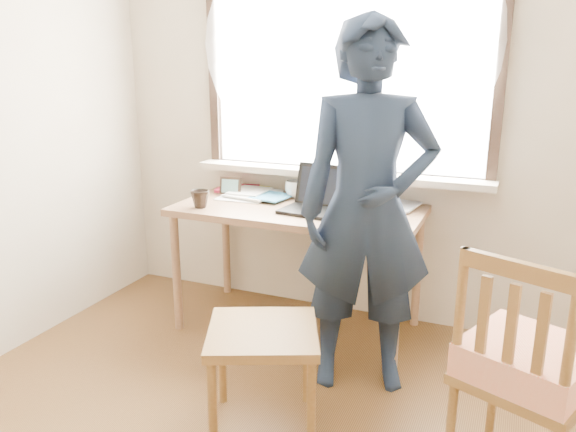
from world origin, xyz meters
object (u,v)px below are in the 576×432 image
at_px(person, 367,210).
at_px(desk, 298,220).
at_px(side_chair, 526,365).
at_px(mug_dark, 200,199).
at_px(laptop, 319,201).
at_px(mug_white, 296,189).
at_px(work_chair, 263,345).

bearing_deg(person, desk, 121.60).
bearing_deg(side_chair, person, 147.70).
distance_m(mug_dark, person, 1.07).
distance_m(laptop, person, 0.55).
height_order(mug_white, side_chair, side_chair).
bearing_deg(mug_dark, laptop, 16.73).
bearing_deg(side_chair, desk, 145.04).
height_order(mug_white, person, person).
distance_m(mug_white, side_chair, 1.79).
bearing_deg(mug_dark, work_chair, -44.72).
xyz_separation_m(laptop, person, (0.38, -0.39, 0.08)).
bearing_deg(desk, mug_dark, -156.56).
distance_m(mug_white, person, 0.89).
bearing_deg(person, side_chair, -52.20).
xyz_separation_m(desk, mug_white, (-0.10, 0.21, 0.13)).
bearing_deg(work_chair, person, 61.86).
xyz_separation_m(laptop, mug_white, (-0.24, 0.24, -0.01)).
relative_size(laptop, mug_white, 2.97).
bearing_deg(laptop, mug_white, 135.15).
xyz_separation_m(desk, side_chair, (1.28, -0.89, -0.18)).
relative_size(mug_white, mug_dark, 1.24).
relative_size(laptop, mug_dark, 3.67).
height_order(laptop, side_chair, laptop).
bearing_deg(laptop, desk, 169.14).
bearing_deg(mug_white, mug_dark, -133.80).
distance_m(work_chair, person, 0.80).
distance_m(mug_dark, side_chair, 1.94).
bearing_deg(work_chair, side_chair, 4.39).
distance_m(desk, side_chair, 1.57).
bearing_deg(person, mug_dark, 149.91).
xyz_separation_m(work_chair, side_chair, (1.05, 0.08, 0.10)).
bearing_deg(mug_dark, mug_white, 46.20).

